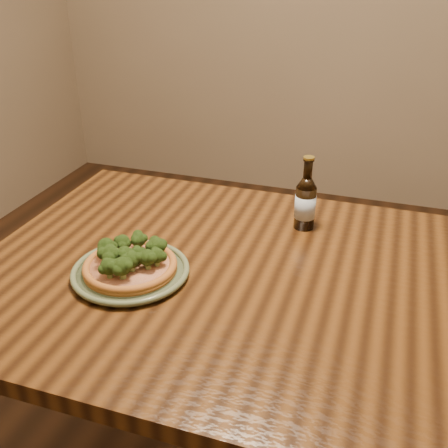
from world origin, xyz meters
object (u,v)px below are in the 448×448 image
(plate, at_px, (131,271))
(pizza, at_px, (130,263))
(beer_bottle, at_px, (305,202))
(table, at_px, (318,321))

(plate, relative_size, pizza, 1.26)
(beer_bottle, bearing_deg, pizza, -137.76)
(pizza, bearing_deg, table, 12.02)
(pizza, relative_size, beer_bottle, 1.07)
(plate, distance_m, beer_bottle, 0.48)
(table, bearing_deg, plate, -167.98)
(table, relative_size, beer_bottle, 8.12)
(plate, bearing_deg, pizza, -8.50)
(pizza, distance_m, beer_bottle, 0.48)
(table, xyz_separation_m, pizza, (-0.42, -0.09, 0.13))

